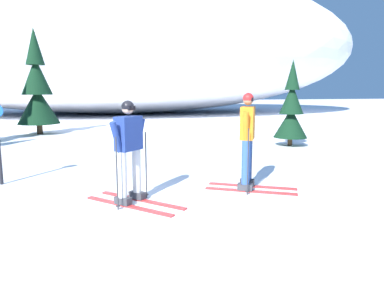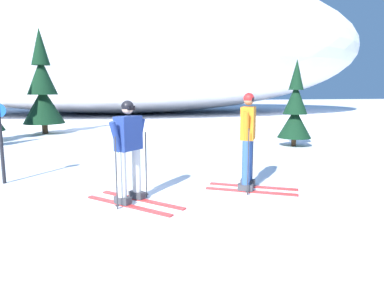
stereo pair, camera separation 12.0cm
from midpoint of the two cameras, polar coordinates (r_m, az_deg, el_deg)
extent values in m
plane|color=white|center=(5.63, -8.36, -11.01)|extent=(120.00, 120.00, 0.00)
cube|color=red|center=(7.04, 9.32, -6.84)|extent=(1.56, 0.91, 0.03)
cube|color=red|center=(6.70, 9.02, -7.64)|extent=(1.56, 0.91, 0.03)
cube|color=#38383D|center=(7.03, 8.51, -6.21)|extent=(0.31, 0.26, 0.12)
cube|color=#38383D|center=(6.69, 8.17, -6.97)|extent=(0.31, 0.26, 0.12)
cylinder|color=#2D519E|center=(6.92, 8.60, -2.41)|extent=(0.15, 0.15, 0.83)
cylinder|color=#2D519E|center=(6.57, 8.26, -2.99)|extent=(0.15, 0.15, 0.83)
cube|color=orange|center=(6.64, 8.58, 3.41)|extent=(0.42, 0.51, 0.61)
cylinder|color=orange|center=(6.92, 8.82, 3.26)|extent=(0.22, 0.29, 0.58)
cylinder|color=orange|center=(6.38, 8.30, 2.81)|extent=(0.22, 0.29, 0.58)
sphere|color=#A37556|center=(6.62, 8.66, 7.14)|extent=(0.19, 0.19, 0.19)
sphere|color=red|center=(6.61, 8.67, 7.40)|extent=(0.21, 0.21, 0.21)
cube|color=black|center=(6.61, 9.37, 7.20)|extent=(0.10, 0.15, 0.07)
cylinder|color=#2D2D33|center=(7.09, 9.26, -1.77)|extent=(0.02, 0.02, 1.22)
cylinder|color=#2D2D33|center=(7.21, 9.15, -6.08)|extent=(0.07, 0.07, 0.01)
cylinder|color=#2D2D33|center=(6.38, 8.61, -2.93)|extent=(0.02, 0.02, 1.22)
cylinder|color=#2D2D33|center=(6.51, 8.50, -7.69)|extent=(0.07, 0.07, 0.01)
cube|color=red|center=(6.17, -8.78, -9.07)|extent=(1.34, 1.34, 0.03)
cube|color=red|center=(5.92, -11.03, -9.92)|extent=(1.34, 1.34, 0.03)
cube|color=#38383D|center=(6.21, -9.51, -8.24)|extent=(0.30, 0.30, 0.12)
cube|color=#38383D|center=(5.96, -11.78, -9.05)|extent=(0.30, 0.30, 0.12)
cylinder|color=silver|center=(6.10, -9.62, -4.28)|extent=(0.15, 0.15, 0.76)
cylinder|color=silver|center=(5.84, -11.91, -4.93)|extent=(0.15, 0.15, 0.76)
cube|color=navy|center=(5.85, -10.92, 1.73)|extent=(0.49, 0.49, 0.56)
cylinder|color=navy|center=(6.06, -9.16, 1.44)|extent=(0.26, 0.26, 0.58)
cylinder|color=navy|center=(5.66, -12.77, 0.81)|extent=(0.26, 0.26, 0.58)
sphere|color=tan|center=(5.82, -11.04, 5.71)|extent=(0.19, 0.19, 0.19)
sphere|color=black|center=(5.81, -11.05, 6.01)|extent=(0.21, 0.21, 0.21)
cube|color=black|center=(5.76, -10.45, 5.80)|extent=(0.13, 0.13, 0.07)
cylinder|color=#2D2D33|center=(6.19, -8.08, -3.48)|extent=(0.02, 0.02, 1.18)
cylinder|color=#2D2D33|center=(6.32, -7.97, -8.19)|extent=(0.07, 0.07, 0.01)
cylinder|color=#2D2D33|center=(5.65, -12.78, -4.78)|extent=(0.02, 0.02, 1.18)
cylinder|color=#2D2D33|center=(5.80, -12.60, -9.89)|extent=(0.07, 0.07, 0.01)
cylinder|color=#47301E|center=(16.58, -23.86, 2.55)|extent=(0.24, 0.24, 0.61)
cone|color=black|center=(16.51, -24.06, 5.76)|extent=(1.75, 1.75, 1.56)
cone|color=black|center=(16.51, -24.34, 10.09)|extent=(1.26, 1.26, 1.56)
cone|color=black|center=(16.60, -24.62, 14.40)|extent=(0.77, 0.77, 1.56)
cylinder|color=#47301E|center=(12.41, 15.47, 0.61)|extent=(0.16, 0.16, 0.39)
cone|color=black|center=(12.34, 15.59, 3.37)|extent=(1.13, 1.13, 1.01)
cone|color=black|center=(12.29, 15.74, 7.12)|extent=(0.81, 0.81, 1.01)
cone|color=black|center=(12.30, 15.90, 10.87)|extent=(0.50, 0.50, 1.01)
ellipsoid|color=white|center=(29.86, -11.77, 15.64)|extent=(40.33, 21.49, 11.08)
camera|label=1|loc=(0.06, -90.55, -0.09)|focal=32.59mm
camera|label=2|loc=(0.06, 89.45, 0.09)|focal=32.59mm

